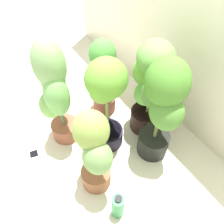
{
  "coord_description": "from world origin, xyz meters",
  "views": [
    {
      "loc": [
        1.01,
        -0.47,
        1.79
      ],
      "look_at": [
        0.01,
        0.2,
        0.37
      ],
      "focal_mm": 38.1,
      "sensor_mm": 36.0,
      "label": 1
    }
  ],
  "objects_px": {
    "hygrometer_box": "(34,155)",
    "potted_plant_back_center": "(151,85)",
    "potted_plant_center": "(106,98)",
    "potted_plant_back_left": "(103,74)",
    "nutrient_bottle": "(118,206)",
    "potted_plant_front_right": "(93,150)",
    "potted_plant_back_right": "(162,105)",
    "potted_plant_front_left": "(55,90)"
  },
  "relations": [
    {
      "from": "potted_plant_front_right",
      "to": "potted_plant_back_left",
      "type": "bearing_deg",
      "value": 143.11
    },
    {
      "from": "nutrient_bottle",
      "to": "potted_plant_center",
      "type": "bearing_deg",
      "value": 153.69
    },
    {
      "from": "hygrometer_box",
      "to": "potted_plant_back_left",
      "type": "bearing_deg",
      "value": 111.64
    },
    {
      "from": "potted_plant_back_right",
      "to": "potted_plant_front_left",
      "type": "xyz_separation_m",
      "value": [
        -0.55,
        -0.55,
        -0.01
      ]
    },
    {
      "from": "potted_plant_front_left",
      "to": "nutrient_bottle",
      "type": "xyz_separation_m",
      "value": [
        0.82,
        0.0,
        -0.45
      ]
    },
    {
      "from": "potted_plant_back_center",
      "to": "nutrient_bottle",
      "type": "xyz_separation_m",
      "value": [
        0.51,
        -0.66,
        -0.39
      ]
    },
    {
      "from": "potted_plant_center",
      "to": "nutrient_bottle",
      "type": "xyz_separation_m",
      "value": [
        0.58,
        -0.29,
        -0.4
      ]
    },
    {
      "from": "potted_plant_front_left",
      "to": "hygrometer_box",
      "type": "height_order",
      "value": "potted_plant_front_left"
    },
    {
      "from": "potted_plant_front_right",
      "to": "potted_plant_back_right",
      "type": "distance_m",
      "value": 0.56
    },
    {
      "from": "potted_plant_back_center",
      "to": "potted_plant_center",
      "type": "bearing_deg",
      "value": -99.85
    },
    {
      "from": "potted_plant_back_right",
      "to": "potted_plant_back_left",
      "type": "distance_m",
      "value": 0.64
    },
    {
      "from": "nutrient_bottle",
      "to": "potted_plant_front_right",
      "type": "bearing_deg",
      "value": -179.76
    },
    {
      "from": "potted_plant_back_center",
      "to": "hygrometer_box",
      "type": "relative_size",
      "value": 9.42
    },
    {
      "from": "potted_plant_back_right",
      "to": "potted_plant_center",
      "type": "relative_size",
      "value": 1.08
    },
    {
      "from": "potted_plant_front_left",
      "to": "potted_plant_center",
      "type": "bearing_deg",
      "value": 50.59
    },
    {
      "from": "potted_plant_front_right",
      "to": "potted_plant_back_left",
      "type": "xyz_separation_m",
      "value": [
        -0.61,
        0.46,
        -0.02
      ]
    },
    {
      "from": "potted_plant_front_right",
      "to": "hygrometer_box",
      "type": "relative_size",
      "value": 8.61
    },
    {
      "from": "potted_plant_front_right",
      "to": "hygrometer_box",
      "type": "distance_m",
      "value": 0.75
    },
    {
      "from": "potted_plant_center",
      "to": "potted_plant_back_center",
      "type": "height_order",
      "value": "potted_plant_back_center"
    },
    {
      "from": "potted_plant_back_right",
      "to": "potted_plant_back_left",
      "type": "height_order",
      "value": "potted_plant_back_right"
    },
    {
      "from": "potted_plant_front_left",
      "to": "potted_plant_back_left",
      "type": "height_order",
      "value": "potted_plant_front_left"
    },
    {
      "from": "potted_plant_center",
      "to": "potted_plant_back_left",
      "type": "xyz_separation_m",
      "value": [
        -0.31,
        0.17,
        -0.08
      ]
    },
    {
      "from": "potted_plant_back_right",
      "to": "potted_plant_back_left",
      "type": "bearing_deg",
      "value": -171.85
    },
    {
      "from": "potted_plant_back_left",
      "to": "hygrometer_box",
      "type": "relative_size",
      "value": 8.14
    },
    {
      "from": "potted_plant_back_left",
      "to": "nutrient_bottle",
      "type": "distance_m",
      "value": 1.05
    },
    {
      "from": "potted_plant_front_left",
      "to": "potted_plant_center",
      "type": "xyz_separation_m",
      "value": [
        0.24,
        0.29,
        -0.04
      ]
    },
    {
      "from": "potted_plant_center",
      "to": "nutrient_bottle",
      "type": "distance_m",
      "value": 0.76
    },
    {
      "from": "potted_plant_back_right",
      "to": "hygrometer_box",
      "type": "height_order",
      "value": "potted_plant_back_right"
    },
    {
      "from": "potted_plant_back_right",
      "to": "potted_plant_front_right",
      "type": "bearing_deg",
      "value": -91.54
    },
    {
      "from": "hygrometer_box",
      "to": "potted_plant_back_center",
      "type": "bearing_deg",
      "value": 88.23
    },
    {
      "from": "potted_plant_center",
      "to": "potted_plant_front_right",
      "type": "bearing_deg",
      "value": -44.48
    },
    {
      "from": "potted_plant_back_center",
      "to": "potted_plant_back_left",
      "type": "height_order",
      "value": "potted_plant_back_center"
    },
    {
      "from": "potted_plant_front_right",
      "to": "potted_plant_back_right",
      "type": "xyz_separation_m",
      "value": [
        0.01,
        0.55,
        0.11
      ]
    },
    {
      "from": "potted_plant_front_right",
      "to": "potted_plant_center",
      "type": "xyz_separation_m",
      "value": [
        -0.29,
        0.29,
        0.06
      ]
    },
    {
      "from": "potted_plant_back_center",
      "to": "potted_plant_front_left",
      "type": "bearing_deg",
      "value": -114.64
    },
    {
      "from": "potted_plant_front_left",
      "to": "nutrient_bottle",
      "type": "relative_size",
      "value": 3.68
    },
    {
      "from": "potted_plant_back_right",
      "to": "potted_plant_back_center",
      "type": "xyz_separation_m",
      "value": [
        -0.24,
        0.11,
        -0.06
      ]
    },
    {
      "from": "potted_plant_back_right",
      "to": "hygrometer_box",
      "type": "xyz_separation_m",
      "value": [
        -0.51,
        -0.87,
        -0.57
      ]
    },
    {
      "from": "potted_plant_front_right",
      "to": "nutrient_bottle",
      "type": "bearing_deg",
      "value": 0.24
    },
    {
      "from": "potted_plant_center",
      "to": "potted_plant_back_center",
      "type": "xyz_separation_m",
      "value": [
        0.06,
        0.37,
        -0.01
      ]
    },
    {
      "from": "potted_plant_front_left",
      "to": "nutrient_bottle",
      "type": "distance_m",
      "value": 0.93
    },
    {
      "from": "potted_plant_back_right",
      "to": "potted_plant_back_center",
      "type": "distance_m",
      "value": 0.27
    }
  ]
}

